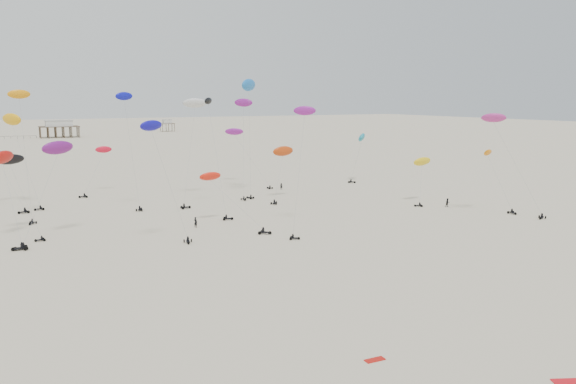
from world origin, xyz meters
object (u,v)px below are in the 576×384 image
rig_9 (97,164)px  rig_4 (226,192)px  spectator_0 (196,227)px  pavilion_main (59,130)px  rig_0 (244,117)px  pavilion_small (167,126)px

rig_9 → rig_4: bearing=-167.7°
rig_4 → spectator_0: (-5.51, 0.49, -5.75)m
pavilion_main → rig_0: rig_0 is taller
rig_0 → rig_4: bearing=67.5°
pavilion_small → pavilion_main: bearing=-156.8°
rig_9 → rig_0: bearing=-118.9°
rig_4 → spectator_0: size_ratio=7.51×
pavilion_main → rig_9: bearing=-93.0°
rig_0 → spectator_0: (-22.21, -31.09, -17.61)m
pavilion_main → rig_0: (20.39, -219.24, 13.39)m
pavilion_small → rig_9: 249.28m
rig_4 → rig_9: size_ratio=1.25×
pavilion_small → rig_4: 288.55m
pavilion_small → rig_4: bearing=-103.3°
spectator_0 → pavilion_main: bearing=-34.0°
pavilion_main → spectator_0: pavilion_main is taller
pavilion_small → spectator_0: size_ratio=4.22×
rig_0 → rig_4: rig_0 is taller
rig_4 → rig_9: rig_4 is taller
rig_0 → rig_4: size_ratio=1.51×
spectator_0 → rig_4: bearing=-128.7°
rig_4 → rig_9: bearing=-116.0°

